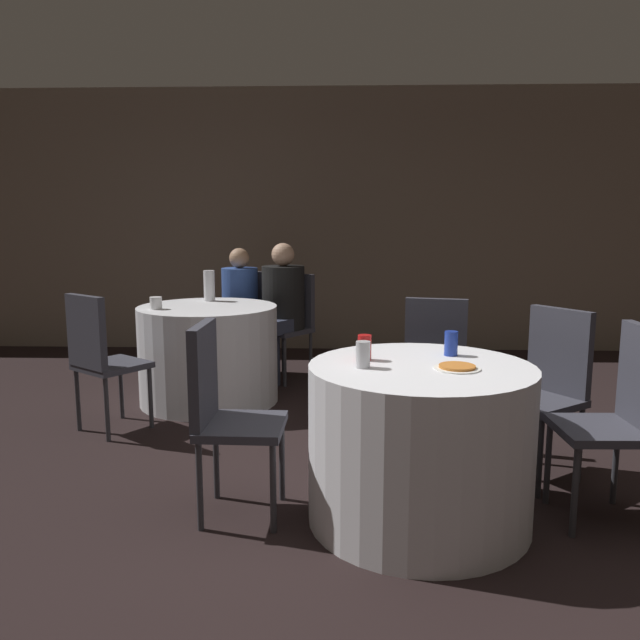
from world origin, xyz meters
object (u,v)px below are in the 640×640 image
at_px(chair_near_northeast, 548,378).
at_px(chair_near_north, 434,362).
at_px(chair_far_north, 243,313).
at_px(person_blue_shirt, 238,313).
at_px(chair_far_northeast, 291,316).
at_px(soda_can_silver, 363,355).
at_px(person_black_shirt, 279,310).
at_px(chair_near_east, 622,406).
at_px(chair_far_southwest, 99,351).
at_px(chair_near_west, 222,403).
at_px(table_far, 209,354).
at_px(pizza_plate_near, 457,367).
at_px(soda_can_red, 365,348).
at_px(soda_can_blue, 451,343).
at_px(bottle_far, 209,286).
at_px(table_near, 420,443).

bearing_deg(chair_near_northeast, chair_near_north, 21.27).
distance_m(chair_far_north, person_blue_shirt, 0.17).
relative_size(chair_far_northeast, soda_can_silver, 7.73).
distance_m(person_blue_shirt, person_black_shirt, 0.42).
xyz_separation_m(chair_near_east, chair_far_southwest, (-2.92, 1.12, 0.00)).
xyz_separation_m(chair_near_northeast, chair_near_west, (-1.71, -0.53, 0.00)).
bearing_deg(chair_near_north, person_blue_shirt, -37.80).
relative_size(table_far, chair_near_west, 1.14).
bearing_deg(pizza_plate_near, soda_can_red, 158.00).
relative_size(chair_near_west, chair_far_north, 1.00).
height_order(chair_near_northeast, chair_far_southwest, same).
bearing_deg(soda_can_silver, chair_near_west, 173.39).
bearing_deg(person_black_shirt, soda_can_silver, 141.90).
height_order(table_far, soda_can_blue, soda_can_blue).
xyz_separation_m(chair_near_northeast, chair_far_northeast, (-1.60, 2.13, 0.00)).
bearing_deg(bottle_far, table_far, -81.31).
relative_size(chair_far_northeast, person_blue_shirt, 0.81).
bearing_deg(person_blue_shirt, chair_far_southwest, 74.50).
bearing_deg(chair_far_north, table_far, 90.00).
distance_m(person_blue_shirt, soda_can_silver, 2.96).
xyz_separation_m(chair_far_northeast, bottle_far, (-0.63, -0.44, 0.32)).
bearing_deg(chair_near_east, chair_near_west, 88.46).
bearing_deg(chair_near_west, pizza_plate_near, 86.69).
bearing_deg(pizza_plate_near, soda_can_blue, 86.15).
xyz_separation_m(table_far, chair_near_north, (1.61, -1.00, 0.18)).
bearing_deg(person_black_shirt, chair_far_southwest, 91.07).
relative_size(chair_near_northeast, chair_near_west, 1.00).
bearing_deg(chair_near_west, chair_near_east, 91.54).
distance_m(chair_near_east, soda_can_blue, 0.83).
bearing_deg(soda_can_red, table_near, -20.91).
relative_size(chair_far_southwest, pizza_plate_near, 4.48).
relative_size(chair_near_north, soda_can_red, 7.73).
distance_m(table_far, chair_near_east, 3.03).
bearing_deg(chair_far_southwest, person_blue_shirt, 102.72).
distance_m(chair_near_west, chair_far_southwest, 1.53).
height_order(chair_far_northeast, bottle_far, bottle_far).
distance_m(chair_far_southwest, soda_can_silver, 2.10).
height_order(chair_near_north, person_black_shirt, person_black_shirt).
bearing_deg(chair_near_west, soda_can_red, 97.92).
height_order(soda_can_blue, soda_can_silver, same).
bearing_deg(chair_far_north, chair_near_north, 135.01).
relative_size(chair_near_northeast, soda_can_blue, 7.73).
relative_size(table_far, chair_far_northeast, 1.14).
height_order(table_far, soda_can_red, soda_can_red).
distance_m(person_black_shirt, soda_can_red, 2.55).
bearing_deg(soda_can_blue, soda_can_silver, -148.45).
height_order(chair_far_north, bottle_far, bottle_far).
xyz_separation_m(person_black_shirt, pizza_plate_near, (1.08, -2.62, 0.13)).
bearing_deg(table_near, bottle_far, 123.26).
distance_m(chair_near_north, soda_can_blue, 0.75).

